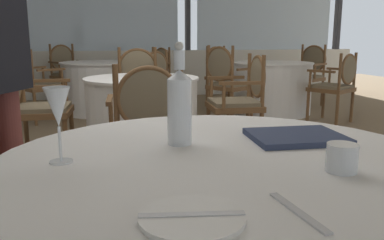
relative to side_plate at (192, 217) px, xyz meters
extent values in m
plane|color=#756047|center=(-0.02, 2.30, -0.74)|extent=(15.55, 15.55, 0.00)
cube|color=silver|center=(-0.02, 6.79, -0.31)|extent=(10.03, 0.12, 0.85)
cube|color=silver|center=(-0.02, 6.81, 0.98)|extent=(2.77, 0.02, 1.73)
cube|color=silver|center=(3.12, 6.81, 0.98)|extent=(2.77, 0.02, 1.73)
cube|color=#333338|center=(1.55, 6.79, 0.98)|extent=(0.08, 0.14, 1.73)
cube|color=#333338|center=(4.70, 6.79, 0.98)|extent=(0.08, 0.14, 1.73)
cylinder|color=white|center=(0.18, 0.36, -0.02)|extent=(1.32, 1.32, 0.02)
cylinder|color=white|center=(0.00, 0.00, 0.00)|extent=(0.21, 0.21, 0.01)
cube|color=silver|center=(0.00, 0.00, 0.01)|extent=(0.20, 0.05, 0.00)
cube|color=silver|center=(0.21, -0.02, 0.00)|extent=(0.03, 0.20, 0.00)
cylinder|color=white|center=(0.09, 0.55, 0.10)|extent=(0.08, 0.08, 0.21)
cone|color=white|center=(0.09, 0.55, 0.22)|extent=(0.08, 0.08, 0.03)
cylinder|color=white|center=(0.09, 0.55, 0.27)|extent=(0.04, 0.04, 0.06)
sphere|color=silver|center=(0.09, 0.55, 0.31)|extent=(0.03, 0.03, 0.03)
cylinder|color=white|center=(-0.27, 0.43, 0.00)|extent=(0.06, 0.06, 0.00)
cylinder|color=white|center=(-0.27, 0.43, 0.05)|extent=(0.01, 0.01, 0.10)
cone|color=white|center=(-0.27, 0.43, 0.15)|extent=(0.07, 0.07, 0.11)
cylinder|color=white|center=(0.44, 0.18, 0.03)|extent=(0.08, 0.08, 0.07)
cube|color=#2D3856|center=(0.49, 0.51, 0.01)|extent=(0.32, 0.26, 0.02)
cylinder|color=white|center=(-0.06, 5.31, -0.02)|extent=(1.22, 1.22, 0.02)
cylinder|color=white|center=(-0.06, 5.31, -0.38)|extent=(1.18, 1.18, 0.71)
cube|color=brown|center=(-0.58, 6.11, -0.29)|extent=(0.64, 0.64, 0.05)
cube|color=#75664C|center=(-0.58, 6.11, -0.24)|extent=(0.59, 0.59, 0.04)
cylinder|color=brown|center=(-0.30, 6.05, -0.53)|extent=(0.04, 0.04, 0.43)
cylinder|color=brown|center=(-0.64, 5.83, -0.53)|extent=(0.04, 0.04, 0.43)
cylinder|color=brown|center=(-0.52, 6.38, -0.53)|extent=(0.04, 0.04, 0.43)
cylinder|color=brown|center=(-0.86, 6.17, -0.53)|extent=(0.04, 0.04, 0.43)
cylinder|color=brown|center=(-0.52, 6.38, -0.01)|extent=(0.04, 0.04, 0.50)
cylinder|color=brown|center=(-0.86, 6.17, -0.01)|extent=(0.04, 0.04, 0.50)
ellipsoid|color=#75664C|center=(-0.70, 6.29, 0.02)|extent=(0.35, 0.26, 0.42)
torus|color=brown|center=(-0.70, 6.29, 0.02)|extent=(0.38, 0.26, 0.43)
cube|color=brown|center=(-0.36, 6.23, -0.04)|extent=(0.23, 0.33, 0.03)
cylinder|color=brown|center=(-0.28, 6.11, -0.15)|extent=(0.03, 0.03, 0.22)
cube|color=brown|center=(-0.78, 5.95, -0.04)|extent=(0.23, 0.33, 0.03)
cylinder|color=brown|center=(-0.70, 5.84, -0.15)|extent=(0.03, 0.03, 0.22)
cube|color=brown|center=(-0.86, 4.79, -0.30)|extent=(0.64, 0.64, 0.05)
cube|color=#75664C|center=(-0.86, 4.79, -0.25)|extent=(0.59, 0.59, 0.04)
cylinder|color=brown|center=(-0.80, 5.07, -0.53)|extent=(0.04, 0.04, 0.42)
cylinder|color=brown|center=(-0.58, 4.73, -0.53)|extent=(0.04, 0.04, 0.42)
cylinder|color=brown|center=(-1.13, 4.85, -0.53)|extent=(0.04, 0.04, 0.42)
cylinder|color=brown|center=(-0.91, 4.52, -0.53)|extent=(0.04, 0.04, 0.42)
cylinder|color=brown|center=(-1.13, 4.85, -0.04)|extent=(0.04, 0.04, 0.47)
cylinder|color=brown|center=(-0.91, 4.52, -0.04)|extent=(0.04, 0.04, 0.47)
ellipsoid|color=#75664C|center=(-1.04, 4.68, -0.01)|extent=(0.26, 0.35, 0.40)
torus|color=brown|center=(-1.04, 4.68, -0.01)|extent=(0.25, 0.36, 0.41)
cube|color=brown|center=(-0.98, 5.01, -0.05)|extent=(0.33, 0.23, 0.03)
cylinder|color=brown|center=(-0.86, 5.09, -0.16)|extent=(0.03, 0.03, 0.22)
cube|color=brown|center=(-0.70, 4.59, -0.05)|extent=(0.33, 0.23, 0.03)
cylinder|color=brown|center=(-0.58, 4.67, -0.16)|extent=(0.03, 0.03, 0.22)
cube|color=brown|center=(0.46, 4.52, -0.29)|extent=(0.64, 0.64, 0.05)
cube|color=#75664C|center=(0.46, 4.52, -0.25)|extent=(0.59, 0.59, 0.04)
cylinder|color=brown|center=(0.18, 4.58, -0.53)|extent=(0.04, 0.04, 0.42)
cylinder|color=brown|center=(0.52, 4.79, -0.53)|extent=(0.04, 0.04, 0.42)
cylinder|color=brown|center=(0.40, 4.24, -0.53)|extent=(0.04, 0.04, 0.42)
cylinder|color=brown|center=(0.74, 4.46, -0.53)|extent=(0.04, 0.04, 0.42)
cylinder|color=brown|center=(0.40, 4.24, -0.04)|extent=(0.04, 0.04, 0.45)
cylinder|color=brown|center=(0.74, 4.46, -0.04)|extent=(0.04, 0.04, 0.45)
ellipsoid|color=#75664C|center=(0.58, 4.34, -0.02)|extent=(0.35, 0.26, 0.38)
torus|color=brown|center=(0.58, 4.34, -0.02)|extent=(0.35, 0.24, 0.39)
cube|color=brown|center=(0.24, 4.40, -0.04)|extent=(0.23, 0.33, 0.03)
cylinder|color=brown|center=(0.16, 4.52, -0.15)|extent=(0.03, 0.03, 0.22)
cube|color=brown|center=(0.66, 4.67, -0.04)|extent=(0.23, 0.33, 0.03)
cylinder|color=brown|center=(0.58, 4.79, -0.15)|extent=(0.03, 0.03, 0.22)
cube|color=brown|center=(0.74, 5.83, -0.31)|extent=(0.64, 0.64, 0.05)
cube|color=#75664C|center=(0.74, 5.83, -0.27)|extent=(0.59, 0.59, 0.04)
cylinder|color=brown|center=(0.68, 5.55, -0.54)|extent=(0.04, 0.04, 0.40)
cylinder|color=brown|center=(0.46, 5.89, -0.54)|extent=(0.04, 0.04, 0.40)
cylinder|color=brown|center=(1.01, 5.77, -0.54)|extent=(0.04, 0.04, 0.40)
cylinder|color=brown|center=(0.79, 6.11, -0.54)|extent=(0.04, 0.04, 0.40)
cylinder|color=brown|center=(1.01, 5.77, -0.05)|extent=(0.04, 0.04, 0.47)
cylinder|color=brown|center=(0.79, 6.11, -0.05)|extent=(0.04, 0.04, 0.47)
ellipsoid|color=#75664C|center=(0.92, 5.95, -0.02)|extent=(0.26, 0.35, 0.40)
torus|color=brown|center=(0.92, 5.95, -0.02)|extent=(0.25, 0.36, 0.41)
cube|color=brown|center=(0.85, 5.61, -0.06)|extent=(0.33, 0.23, 0.03)
cylinder|color=brown|center=(0.74, 5.53, -0.17)|extent=(0.03, 0.03, 0.22)
cube|color=brown|center=(0.58, 6.03, -0.06)|extent=(0.33, 0.23, 0.03)
cylinder|color=brown|center=(0.46, 5.95, -0.17)|extent=(0.03, 0.03, 0.22)
cylinder|color=white|center=(0.23, 2.83, -0.02)|extent=(1.01, 1.01, 0.02)
cylinder|color=white|center=(0.23, 2.83, -0.38)|extent=(0.98, 0.98, 0.71)
cube|color=brown|center=(1.07, 2.77, -0.29)|extent=(0.49, 0.49, 0.05)
cube|color=#75664C|center=(1.07, 2.77, -0.24)|extent=(0.45, 0.45, 0.04)
cylinder|color=brown|center=(0.85, 2.58, -0.53)|extent=(0.04, 0.04, 0.43)
cylinder|color=brown|center=(0.88, 2.98, -0.53)|extent=(0.04, 0.04, 0.43)
cylinder|color=brown|center=(1.25, 2.55, -0.53)|extent=(0.04, 0.04, 0.43)
cylinder|color=brown|center=(1.28, 2.95, -0.53)|extent=(0.04, 0.04, 0.43)
cylinder|color=brown|center=(1.25, 2.55, -0.04)|extent=(0.04, 0.04, 0.45)
cylinder|color=brown|center=(1.28, 2.95, -0.04)|extent=(0.04, 0.04, 0.45)
ellipsoid|color=#75664C|center=(1.28, 2.75, -0.01)|extent=(0.08, 0.39, 0.38)
torus|color=brown|center=(1.28, 2.75, -0.01)|extent=(0.06, 0.40, 0.39)
cube|color=brown|center=(1.03, 2.52, -0.04)|extent=(0.37, 0.06, 0.03)
cylinder|color=brown|center=(0.89, 2.53, -0.15)|extent=(0.03, 0.03, 0.22)
cube|color=brown|center=(1.07, 3.02, -0.04)|extent=(0.37, 0.06, 0.03)
cylinder|color=brown|center=(0.92, 3.03, -0.15)|extent=(0.03, 0.03, 0.22)
cube|color=brown|center=(0.29, 3.67, -0.32)|extent=(0.49, 0.49, 0.05)
cube|color=#75664C|center=(0.29, 3.67, -0.28)|extent=(0.45, 0.45, 0.04)
cylinder|color=brown|center=(0.47, 3.45, -0.54)|extent=(0.04, 0.04, 0.39)
cylinder|color=brown|center=(0.07, 3.48, -0.54)|extent=(0.04, 0.04, 0.39)
cylinder|color=brown|center=(0.50, 3.85, -0.54)|extent=(0.04, 0.04, 0.39)
cylinder|color=brown|center=(0.10, 3.88, -0.54)|extent=(0.04, 0.04, 0.39)
cylinder|color=brown|center=(0.50, 3.85, -0.03)|extent=(0.04, 0.04, 0.53)
cylinder|color=brown|center=(0.10, 3.88, -0.03)|extent=(0.04, 0.04, 0.53)
ellipsoid|color=#75664C|center=(0.30, 3.88, 0.00)|extent=(0.39, 0.08, 0.45)
torus|color=brown|center=(0.30, 3.88, 0.00)|extent=(0.46, 0.06, 0.46)
cube|color=brown|center=(0.53, 3.63, -0.08)|extent=(0.06, 0.37, 0.03)
cylinder|color=brown|center=(0.52, 3.49, -0.19)|extent=(0.03, 0.03, 0.22)
cube|color=brown|center=(0.04, 3.67, -0.08)|extent=(0.06, 0.37, 0.03)
cylinder|color=brown|center=(0.03, 3.53, -0.19)|extent=(0.03, 0.03, 0.22)
cube|color=brown|center=(-0.62, 2.89, -0.29)|extent=(0.49, 0.49, 0.05)
cube|color=#75664C|center=(-0.62, 2.89, -0.25)|extent=(0.45, 0.45, 0.04)
cylinder|color=brown|center=(-0.40, 3.07, -0.53)|extent=(0.04, 0.04, 0.42)
cylinder|color=brown|center=(-0.43, 2.67, -0.53)|extent=(0.04, 0.04, 0.42)
cylinder|color=brown|center=(-0.80, 3.10, -0.53)|extent=(0.04, 0.04, 0.42)
cylinder|color=brown|center=(-0.83, 2.70, -0.53)|extent=(0.04, 0.04, 0.42)
cylinder|color=brown|center=(-0.80, 3.10, -0.03)|extent=(0.04, 0.04, 0.48)
cylinder|color=brown|center=(-0.83, 2.70, -0.03)|extent=(0.04, 0.04, 0.48)
ellipsoid|color=#75664C|center=(-0.83, 2.90, 0.00)|extent=(0.08, 0.39, 0.40)
torus|color=brown|center=(-0.83, 2.90, 0.00)|extent=(0.06, 0.42, 0.41)
cube|color=brown|center=(-0.58, 3.14, -0.04)|extent=(0.37, 0.06, 0.03)
cylinder|color=brown|center=(-0.44, 3.13, -0.15)|extent=(0.03, 0.03, 0.22)
cube|color=brown|center=(-0.61, 2.64, -0.04)|extent=(0.37, 0.06, 0.03)
cylinder|color=brown|center=(-0.47, 2.63, -0.15)|extent=(0.03, 0.03, 0.22)
cube|color=brown|center=(0.17, 1.99, -0.32)|extent=(0.49, 0.49, 0.05)
cube|color=#75664C|center=(0.17, 1.99, -0.28)|extent=(0.45, 0.45, 0.04)
cylinder|color=brown|center=(-0.02, 2.20, -0.54)|extent=(0.04, 0.04, 0.39)
cylinder|color=brown|center=(0.38, 2.17, -0.54)|extent=(0.04, 0.04, 0.39)
cylinder|color=brown|center=(-0.05, 1.80, -0.54)|extent=(0.04, 0.04, 0.39)
cylinder|color=brown|center=(0.35, 1.77, -0.54)|extent=(0.04, 0.04, 0.39)
cylinder|color=brown|center=(-0.05, 1.80, -0.06)|extent=(0.04, 0.04, 0.47)
cylinder|color=brown|center=(0.35, 1.77, -0.06)|extent=(0.04, 0.04, 0.47)
ellipsoid|color=#75664C|center=(0.15, 1.77, -0.03)|extent=(0.39, 0.08, 0.40)
torus|color=brown|center=(0.15, 1.77, -0.03)|extent=(0.41, 0.06, 0.41)
cube|color=brown|center=(-0.08, 2.02, -0.07)|extent=(0.06, 0.37, 0.03)
cylinder|color=brown|center=(-0.07, 2.16, -0.18)|extent=(0.03, 0.03, 0.22)
cube|color=brown|center=(0.42, 1.99, -0.07)|extent=(0.06, 0.37, 0.03)
cylinder|color=brown|center=(0.43, 2.13, -0.18)|extent=(0.03, 0.03, 0.22)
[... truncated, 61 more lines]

